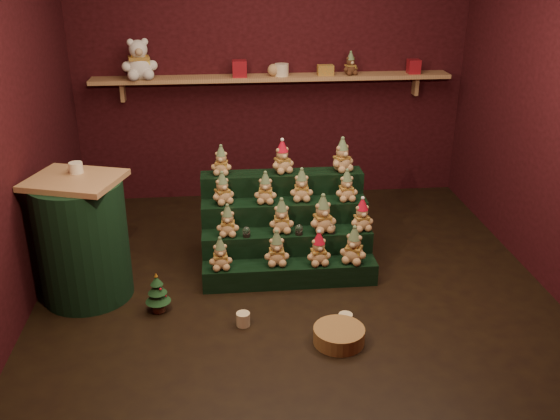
{
  "coord_description": "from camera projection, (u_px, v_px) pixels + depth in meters",
  "views": [
    {
      "loc": [
        -0.53,
        -4.37,
        2.54
      ],
      "look_at": [
        -0.08,
        0.25,
        0.55
      ],
      "focal_mm": 40.0,
      "sensor_mm": 36.0,
      "label": 1
    }
  ],
  "objects": [
    {
      "name": "snow_globe_c",
      "position": [
        332.0,
        229.0,
        5.08
      ],
      "size": [
        0.06,
        0.06,
        0.08
      ],
      "color": "black",
      "rests_on": "riser_tier_midfront"
    },
    {
      "name": "teddy_2",
      "position": [
        319.0,
        248.0,
        4.94
      ],
      "size": [
        0.21,
        0.2,
        0.27
      ],
      "primitive_type": null,
      "rotation": [
        0.0,
        0.0,
        0.11
      ],
      "color": "tan",
      "rests_on": "riser_tier_front"
    },
    {
      "name": "riser_tier_front",
      "position": [
        290.0,
        274.0,
        5.02
      ],
      "size": [
        1.4,
        0.22,
        0.18
      ],
      "primitive_type": "cube",
      "color": "black",
      "rests_on": "ground"
    },
    {
      "name": "riser_tier_back",
      "position": [
        282.0,
        211.0,
        5.52
      ],
      "size": [
        1.4,
        0.22,
        0.72
      ],
      "primitive_type": "cube",
      "color": "black",
      "rests_on": "ground"
    },
    {
      "name": "mug_right",
      "position": [
        345.0,
        320.0,
        4.47
      ],
      "size": [
        0.1,
        0.1,
        0.1
      ],
      "primitive_type": "cylinder",
      "color": "beige",
      "rests_on": "ground"
    },
    {
      "name": "teddy_13",
      "position": [
        282.0,
        157.0,
        5.33
      ],
      "size": [
        0.25,
        0.24,
        0.28
      ],
      "primitive_type": null,
      "rotation": [
        0.0,
        0.0,
        0.36
      ],
      "color": "tan",
      "rests_on": "riser_tier_back"
    },
    {
      "name": "teddy_11",
      "position": [
        347.0,
        185.0,
        5.23
      ],
      "size": [
        0.2,
        0.18,
        0.26
      ],
      "primitive_type": null,
      "rotation": [
        0.0,
        0.0,
        0.08
      ],
      "color": "tan",
      "rests_on": "riser_tier_midback"
    },
    {
      "name": "back_wall",
      "position": [
        271.0,
        64.0,
        6.37
      ],
      "size": [
        4.0,
        0.1,
        2.8
      ],
      "primitive_type": "cube",
      "color": "black",
      "rests_on": "ground"
    },
    {
      "name": "teddy_14",
      "position": [
        342.0,
        155.0,
        5.37
      ],
      "size": [
        0.27,
        0.26,
        0.29
      ],
      "primitive_type": null,
      "rotation": [
        0.0,
        0.0,
        0.48
      ],
      "color": "tan",
      "rests_on": "riser_tier_back"
    },
    {
      "name": "teddy_6",
      "position": [
        323.0,
        214.0,
        5.07
      ],
      "size": [
        0.26,
        0.25,
        0.31
      ],
      "primitive_type": null,
      "rotation": [
        0.0,
        0.0,
        0.23
      ],
      "color": "tan",
      "rests_on": "riser_tier_midfront"
    },
    {
      "name": "white_bear",
      "position": [
        138.0,
        54.0,
        6.0
      ],
      "size": [
        0.4,
        0.37,
        0.48
      ],
      "primitive_type": null,
      "rotation": [
        0.0,
        0.0,
        0.18
      ],
      "color": "white",
      "rests_on": "back_shelf"
    },
    {
      "name": "teddy_9",
      "position": [
        265.0,
        188.0,
        5.18
      ],
      "size": [
        0.21,
        0.19,
        0.26
      ],
      "primitive_type": null,
      "rotation": [
        0.0,
        0.0,
        -0.13
      ],
      "color": "tan",
      "rests_on": "riser_tier_midback"
    },
    {
      "name": "teddy_10",
      "position": [
        302.0,
        185.0,
        5.22
      ],
      "size": [
        0.2,
        0.19,
        0.27
      ],
      "primitive_type": null,
      "rotation": [
        0.0,
        0.0,
        -0.06
      ],
      "color": "tan",
      "rests_on": "riser_tier_midback"
    },
    {
      "name": "left_wall",
      "position": [
        1.0,
        122.0,
        4.32
      ],
      "size": [
        0.1,
        4.0,
        2.8
      ],
      "primitive_type": "cube",
      "color": "black",
      "rests_on": "ground"
    },
    {
      "name": "side_table",
      "position": [
        82.0,
        239.0,
        4.71
      ],
      "size": [
        0.77,
        0.7,
        0.98
      ],
      "rotation": [
        0.0,
        0.0,
        -0.31
      ],
      "color": "tan",
      "rests_on": "ground"
    },
    {
      "name": "teddy_7",
      "position": [
        362.0,
        215.0,
        5.11
      ],
      "size": [
        0.22,
        0.2,
        0.27
      ],
      "primitive_type": null,
      "rotation": [
        0.0,
        0.0,
        0.16
      ],
      "color": "tan",
      "rests_on": "riser_tier_midfront"
    },
    {
      "name": "gift_tin_red_b",
      "position": [
        414.0,
        66.0,
        6.32
      ],
      "size": [
        0.12,
        0.12,
        0.14
      ],
      "primitive_type": "cube",
      "color": "maroon",
      "rests_on": "back_shelf"
    },
    {
      "name": "scarf_gift_box",
      "position": [
        325.0,
        70.0,
        6.25
      ],
      "size": [
        0.16,
        0.1,
        0.1
      ],
      "primitive_type": "cube",
      "color": "orange",
      "rests_on": "back_shelf"
    },
    {
      "name": "teddy_8",
      "position": [
        222.0,
        188.0,
        5.16
      ],
      "size": [
        0.25,
        0.24,
        0.27
      ],
      "primitive_type": null,
      "rotation": [
        0.0,
        0.0,
        0.44
      ],
      "color": "tan",
      "rests_on": "riser_tier_midback"
    },
    {
      "name": "front_wall",
      "position": [
        352.0,
        238.0,
        2.62
      ],
      "size": [
        4.0,
        0.1,
        2.8
      ],
      "primitive_type": "cube",
      "color": "black",
      "rests_on": "ground"
    },
    {
      "name": "teddy_0",
      "position": [
        220.0,
        253.0,
        4.87
      ],
      "size": [
        0.2,
        0.18,
        0.26
      ],
      "primitive_type": null,
      "rotation": [
        0.0,
        0.0,
        0.09
      ],
      "color": "tan",
      "rests_on": "riser_tier_front"
    },
    {
      "name": "teddy_4",
      "position": [
        228.0,
        220.0,
        5.01
      ],
      "size": [
        0.2,
        0.18,
        0.26
      ],
      "primitive_type": null,
      "rotation": [
        0.0,
        0.0,
        -0.08
      ],
      "color": "tan",
      "rests_on": "riser_tier_midfront"
    },
    {
      "name": "ground",
      "position": [
        293.0,
        284.0,
        5.05
      ],
      "size": [
        4.0,
        4.0,
        0.0
      ],
      "primitive_type": "plane",
      "color": "black",
      "rests_on": "ground"
    },
    {
      "name": "riser_tier_midfront",
      "position": [
        287.0,
        251.0,
        5.19
      ],
      "size": [
        1.4,
        0.22,
        0.36
      ],
      "primitive_type": "cube",
      "color": "black",
      "rests_on": "ground"
    },
    {
      "name": "teddy_12",
      "position": [
        221.0,
        160.0,
        5.3
      ],
      "size": [
        0.2,
        0.18,
        0.25
      ],
      "primitive_type": null,
      "rotation": [
        0.0,
        0.0,
        -0.15
      ],
      "color": "tan",
      "rests_on": "riser_tier_back"
    },
    {
      "name": "gift_tin_cream",
      "position": [
        282.0,
        70.0,
        6.2
      ],
      "size": [
        0.14,
        0.14,
        0.12
      ],
      "primitive_type": "cylinder",
      "color": "beige",
      "rests_on": "back_shelf"
    },
    {
      "name": "brown_bear",
      "position": [
        350.0,
        64.0,
        6.24
      ],
      "size": [
        0.2,
        0.19,
        0.22
      ],
      "primitive_type": null,
      "rotation": [
        0.0,
        0.0,
        0.32
      ],
      "color": "#4F2C1A",
      "rests_on": "back_shelf"
    },
    {
      "name": "table_ornament",
      "position": [
        76.0,
        168.0,
        4.59
      ],
      "size": [
        0.1,
        0.1,
        0.08
      ],
      "primitive_type": "cylinder",
      "color": "beige",
      "rests_on": "side_table"
    },
    {
      "name": "gift_tin_red_a",
      "position": [
        239.0,
        69.0,
        6.16
      ],
      "size": [
        0.14,
        0.14,
        0.16
      ],
      "primitive_type": "cube",
      "color": "maroon",
      "rests_on": "back_shelf"
    },
    {
      "name": "mini_christmas_tree",
      "position": [
        158.0,
        293.0,
        4.62
      ],
      "size": [
        0.19,
        0.19,
        0.32
      ],
      "rotation": [
        0.0,
        0.0,
        -0.4
      ],
      "color": "#4A291A",
      "rests_on": "ground"
    },
    {
      "name": "teddy_3",
      "position": [
        354.0,
        245.0,
        4.96
      ],
      "size": [
        0.28,
        0.27,
        0.3
      ],
      "primitive_type": null,
      "rotation": [
        0.0,
        0.0,
        -0.47
      ],
      "color": "tan",
      "rests_on": "riser_tier_front"
    },
    {
      "name": "back_shelf",
      "position": [
        273.0,
        78.0,
        6.25
      ],
      "size": [
        3.6,
        0.26,
        0.24
      ],
      "color": "tan",
      "rests_on": "ground"
    },
    {
      "name": "teddy_5",
      "position": [
        281.0,
        216.0,
        5.07
      ],
      "size": [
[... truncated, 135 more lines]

